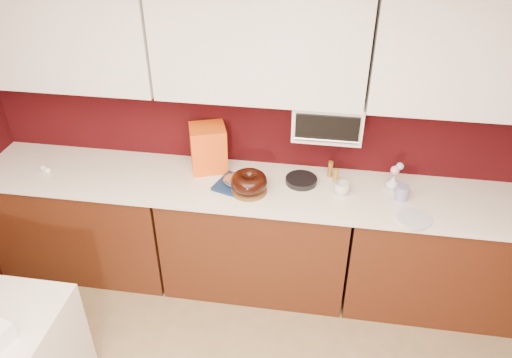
{
  "coord_description": "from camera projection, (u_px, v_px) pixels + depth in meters",
  "views": [
    {
      "loc": [
        0.44,
        -0.87,
        2.84
      ],
      "look_at": [
        0.01,
        1.84,
        1.02
      ],
      "focal_mm": 35.0,
      "sensor_mm": 36.0,
      "label": 1
    }
  ],
  "objects": [
    {
      "name": "amber_bottle",
      "position": [
        336.0,
        175.0,
        3.46
      ],
      "size": [
        0.04,
        0.04,
        0.1
      ],
      "primitive_type": "cylinder",
      "rotation": [
        0.0,
        0.0,
        -0.19
      ],
      "color": "olive",
      "rests_on": "countertop"
    },
    {
      "name": "base_cabinet_left",
      "position": [
        87.0,
        220.0,
        3.88
      ],
      "size": [
        1.31,
        0.58,
        0.86
      ],
      "primitive_type": "cube",
      "color": "#48200E",
      "rests_on": "floor"
    },
    {
      "name": "china_plate",
      "position": [
        414.0,
        219.0,
        3.13
      ],
      "size": [
        0.29,
        0.29,
        0.01
      ],
      "primitive_type": "cylinder",
      "rotation": [
        0.0,
        0.0,
        0.41
      ],
      "color": "silver",
      "rests_on": "countertop"
    },
    {
      "name": "countertop",
      "position": [
        256.0,
        188.0,
        3.46
      ],
      "size": [
        4.0,
        0.62,
        0.04
      ],
      "primitive_type": "cube",
      "color": "white",
      "rests_on": "base_cabinet_center"
    },
    {
      "name": "base_cabinet_center",
      "position": [
        256.0,
        238.0,
        3.71
      ],
      "size": [
        1.31,
        0.58,
        0.86
      ],
      "primitive_type": "cube",
      "color": "#48200E",
      "rests_on": "floor"
    },
    {
      "name": "base_cabinet_right",
      "position": [
        442.0,
        256.0,
        3.53
      ],
      "size": [
        1.31,
        0.58,
        0.86
      ],
      "primitive_type": "cube",
      "color": "#48200E",
      "rests_on": "floor"
    },
    {
      "name": "toaster_oven_door",
      "position": [
        327.0,
        129.0,
        3.13
      ],
      "size": [
        0.4,
        0.02,
        0.18
      ],
      "primitive_type": "cube",
      "color": "black",
      "rests_on": "toaster_oven"
    },
    {
      "name": "wall_back",
      "position": [
        263.0,
        120.0,
        3.51
      ],
      "size": [
        4.0,
        0.02,
        2.5
      ],
      "primitive_type": "cube",
      "color": "#340709",
      "rests_on": "floor"
    },
    {
      "name": "roasted_ham",
      "position": [
        238.0,
        177.0,
        3.39
      ],
      "size": [
        0.13,
        0.12,
        0.07
      ],
      "primitive_type": "ellipsoid",
      "rotation": [
        0.0,
        0.0,
        -0.3
      ],
      "color": "#A35E4A",
      "rests_on": "foil_ham_nest"
    },
    {
      "name": "navy_towel",
      "position": [
        238.0,
        186.0,
        3.42
      ],
      "size": [
        0.35,
        0.32,
        0.02
      ],
      "primitive_type": "cube",
      "rotation": [
        0.0,
        0.0,
        -0.31
      ],
      "color": "#15294E",
      "rests_on": "countertop"
    },
    {
      "name": "coffee_mug",
      "position": [
        342.0,
        187.0,
        3.34
      ],
      "size": [
        0.13,
        0.13,
        0.1
      ],
      "primitive_type": "imported",
      "rotation": [
        0.0,
        0.0,
        0.69
      ],
      "color": "silver",
      "rests_on": "countertop"
    },
    {
      "name": "upper_cabinet_center",
      "position": [
        260.0,
        44.0,
        3.04
      ],
      "size": [
        1.31,
        0.33,
        0.7
      ],
      "primitive_type": "cube",
      "color": "white",
      "rests_on": "wall_back"
    },
    {
      "name": "upper_cabinet_right",
      "position": [
        489.0,
        55.0,
        2.87
      ],
      "size": [
        1.31,
        0.33,
        0.7
      ],
      "primitive_type": "cube",
      "color": "white",
      "rests_on": "wall_back"
    },
    {
      "name": "cake_base",
      "position": [
        249.0,
        190.0,
        3.38
      ],
      "size": [
        0.29,
        0.29,
        0.02
      ],
      "primitive_type": "cylinder",
      "rotation": [
        0.0,
        0.0,
        0.23
      ],
      "color": "brown",
      "rests_on": "countertop"
    },
    {
      "name": "flower_vase",
      "position": [
        393.0,
        182.0,
        3.39
      ],
      "size": [
        0.09,
        0.09,
        0.11
      ],
      "primitive_type": "imported",
      "rotation": [
        0.0,
        0.0,
        0.38
      ],
      "color": "silver",
      "rests_on": "countertop"
    },
    {
      "name": "toaster_oven",
      "position": [
        328.0,
        117.0,
        3.26
      ],
      "size": [
        0.45,
        0.3,
        0.25
      ],
      "primitive_type": "cube",
      "color": "white",
      "rests_on": "upper_cabinet_center"
    },
    {
      "name": "bundt_cake",
      "position": [
        249.0,
        182.0,
        3.34
      ],
      "size": [
        0.3,
        0.3,
        0.1
      ],
      "primitive_type": "torus",
      "rotation": [
        0.0,
        0.0,
        -0.24
      ],
      "color": "black",
      "rests_on": "cake_base"
    },
    {
      "name": "egg_left",
      "position": [
        43.0,
        168.0,
        3.6
      ],
      "size": [
        0.05,
        0.04,
        0.04
      ],
      "primitive_type": "ellipsoid",
      "rotation": [
        0.0,
        0.0,
        -0.07
      ],
      "color": "white",
      "rests_on": "countertop"
    },
    {
      "name": "dark_pan",
      "position": [
        301.0,
        180.0,
        3.46
      ],
      "size": [
        0.27,
        0.27,
        0.04
      ],
      "primitive_type": "cylinder",
      "rotation": [
        0.0,
        0.0,
        -0.31
      ],
      "color": "black",
      "rests_on": "countertop"
    },
    {
      "name": "pandoro_box",
      "position": [
        208.0,
        148.0,
        3.54
      ],
      "size": [
        0.31,
        0.29,
        0.34
      ],
      "primitive_type": "cube",
      "rotation": [
        0.0,
        0.0,
        0.34
      ],
      "color": "red",
      "rests_on": "countertop"
    },
    {
      "name": "flower_blue",
      "position": [
        400.0,
        166.0,
        3.33
      ],
      "size": [
        0.05,
        0.05,
        0.05
      ],
      "primitive_type": "sphere",
      "color": "#99B9F5",
      "rests_on": "flower_vase"
    },
    {
      "name": "amber_bottle_tall",
      "position": [
        330.0,
        169.0,
        3.51
      ],
      "size": [
        0.05,
        0.05,
        0.12
      ],
      "primitive_type": "cylinder",
      "rotation": [
        0.0,
        0.0,
        -0.36
      ],
      "color": "brown",
      "rests_on": "countertop"
    },
    {
      "name": "ceiling",
      "position": [
        102.0,
        61.0,
        0.96
      ],
      "size": [
        4.0,
        4.5,
        0.02
      ],
      "primitive_type": "cube",
      "color": "white",
      "rests_on": "wall_back"
    },
    {
      "name": "toaster_oven_handle",
      "position": [
        326.0,
        140.0,
        3.16
      ],
      "size": [
        0.42,
        0.02,
        0.02
      ],
      "primitive_type": "cylinder",
      "rotation": [
        0.0,
        1.57,
        0.0
      ],
      "color": "silver",
      "rests_on": "toaster_oven"
    },
    {
      "name": "foil_ham_nest",
      "position": [
        238.0,
        180.0,
        3.4
      ],
      "size": [
        0.25,
        0.23,
        0.08
      ],
      "primitive_type": "ellipsoid",
      "rotation": [
        0.0,
        0.0,
        0.31
      ],
      "color": "silver",
      "rests_on": "navy_towel"
    },
    {
      "name": "upper_cabinet_left",
      "position": [
        56.0,
        33.0,
        3.21
      ],
      "size": [
        1.31,
        0.33,
        0.7
      ],
      "primitive_type": "cube",
      "color": "white",
      "rests_on": "wall_back"
    },
    {
      "name": "flower_pink",
      "position": [
        395.0,
        170.0,
        3.33
      ],
      "size": [
        0.06,
        0.06,
        0.06
      ],
      "primitive_type": "sphere",
      "color": "pink",
      "rests_on": "flower_vase"
    },
    {
      "name": "egg_right",
      "position": [
        47.0,
        170.0,
        3.57
      ],
      "size": [
        0.06,
        0.06,
        0.04
      ],
      "primitive_type": "ellipsoid",
      "rotation": [
        0.0,
        0.0,
        0.24
      ],
      "color": "white",
      "rests_on": "countertop"
    },
    {
      "name": "blue_jar",
      "position": [
        402.0,
        193.0,
        3.28
      ],
      "size": [
        0.1,
        0.1,
        0.1
      ],
      "primitive_type": "cylinder",
      "rotation": [
        0.0,
        0.0,
        -0.19
      ],
      "color": "navy",
      "rests_on": "countertop"
    }
  ]
}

